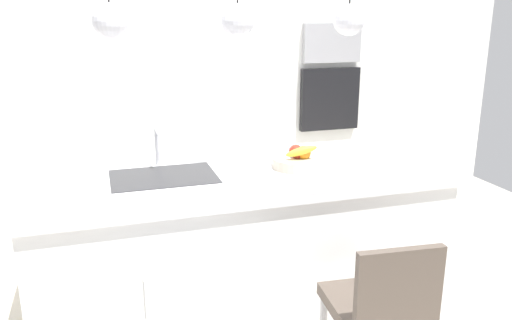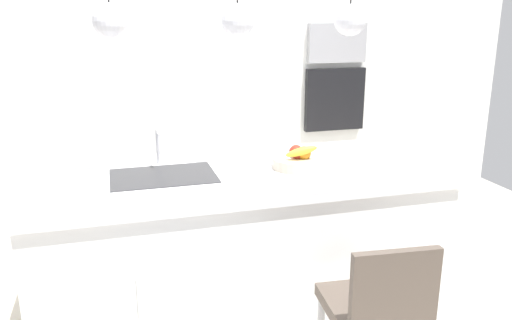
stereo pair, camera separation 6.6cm
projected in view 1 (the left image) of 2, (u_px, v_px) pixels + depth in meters
floor at (240, 316)px, 3.16m from camera, size 6.60×6.60×0.00m
back_wall at (186, 74)px, 4.32m from camera, size 6.00×0.10×2.60m
kitchen_island at (240, 246)px, 3.03m from camera, size 2.32×0.94×0.94m
sink_basin at (164, 177)px, 2.78m from camera, size 0.56×0.40×0.02m
faucet at (157, 142)px, 2.94m from camera, size 0.02×0.17×0.22m
fruit_bowl at (299, 160)px, 2.94m from camera, size 0.30×0.30×0.15m
microwave at (331, 43)px, 4.56m from camera, size 0.54×0.08×0.34m
oven at (329, 99)px, 4.69m from camera, size 0.56×0.08×0.56m
chair_middle at (380, 308)px, 2.33m from camera, size 0.44×0.49×0.87m
pendant_light_left at (110, 21)px, 2.50m from camera, size 0.18×0.18×0.78m
pendant_light_center at (238, 20)px, 2.68m from camera, size 0.18×0.18×0.78m
pendant_light_right at (349, 20)px, 2.86m from camera, size 0.18×0.18×0.78m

